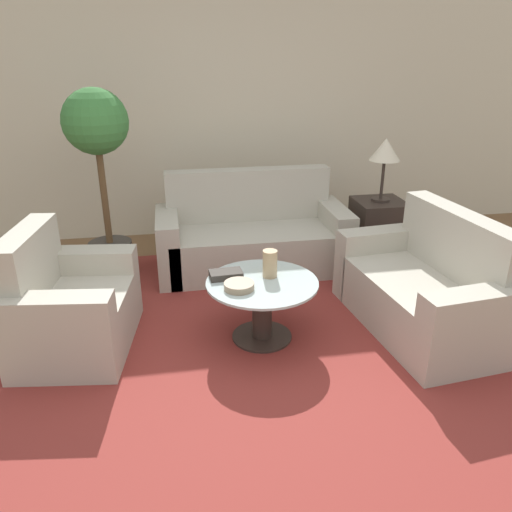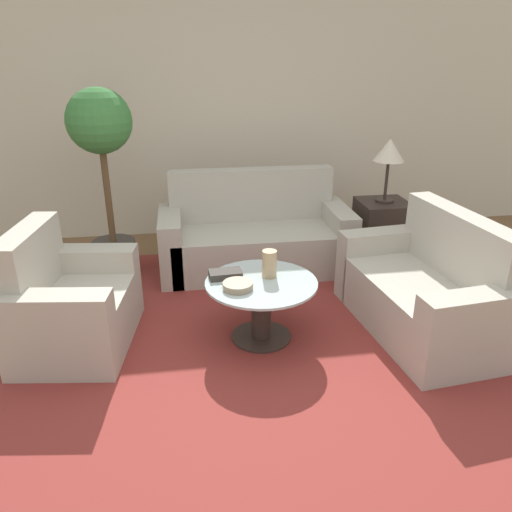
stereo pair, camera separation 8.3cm
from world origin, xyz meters
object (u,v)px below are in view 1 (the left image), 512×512
object	(u,v)px
sofa_main	(252,238)
bowl	(239,286)
loveseat	(427,291)
coffee_table	(262,302)
potted_plant	(99,153)
book_stack	(226,274)
table_lamp	(385,152)
vase	(270,264)
armchair	(67,309)

from	to	relation	value
sofa_main	bowl	xyz separation A→B (m)	(-0.32, -1.41, 0.19)
loveseat	coffee_table	distance (m)	1.26
sofa_main	potted_plant	xyz separation A→B (m)	(-1.33, 0.09, 0.84)
loveseat	book_stack	bearing A→B (deg)	-101.59
loveseat	bowl	size ratio (longest dim) A/B	7.07
table_lamp	coffee_table	bearing A→B (deg)	-137.20
coffee_table	bowl	size ratio (longest dim) A/B	3.85
potted_plant	bowl	size ratio (longest dim) A/B	8.11
loveseat	vase	xyz separation A→B (m)	(-1.19, 0.11, 0.27)
loveseat	potted_plant	world-z (taller)	potted_plant
table_lamp	bowl	world-z (taller)	table_lamp
loveseat	table_lamp	xyz separation A→B (m)	(0.17, 1.36, 0.78)
vase	book_stack	bearing A→B (deg)	173.78
sofa_main	vase	size ratio (longest dim) A/B	8.94
potted_plant	book_stack	size ratio (longest dim) A/B	7.03
armchair	bowl	bearing A→B (deg)	-93.44
table_lamp	bowl	size ratio (longest dim) A/B	2.92
loveseat	coffee_table	xyz separation A→B (m)	(-1.25, 0.03, 0.01)
table_lamp	bowl	bearing A→B (deg)	-138.68
table_lamp	bowl	distance (m)	2.22
potted_plant	coffee_table	bearing A→B (deg)	-50.06
coffee_table	book_stack	world-z (taller)	book_stack
armchair	potted_plant	world-z (taller)	potted_plant
bowl	vase	bearing A→B (deg)	33.37
sofa_main	armchair	size ratio (longest dim) A/B	1.69
sofa_main	table_lamp	distance (m)	1.50
table_lamp	loveseat	bearing A→B (deg)	-97.26
coffee_table	book_stack	bearing A→B (deg)	156.03
armchair	book_stack	xyz separation A→B (m)	(1.12, -0.03, 0.20)
vase	book_stack	xyz separation A→B (m)	(-0.31, 0.03, -0.07)
coffee_table	vase	distance (m)	0.28
potted_plant	vase	bearing A→B (deg)	-46.91
potted_plant	vase	distance (m)	1.92
armchair	bowl	xyz separation A→B (m)	(1.18, -0.23, 0.19)
armchair	coffee_table	bearing A→B (deg)	-88.37
loveseat	coffee_table	size ratio (longest dim) A/B	1.84
bowl	book_stack	distance (m)	0.21
sofa_main	table_lamp	size ratio (longest dim) A/B	2.95
coffee_table	vase	bearing A→B (deg)	46.69
coffee_table	potted_plant	xyz separation A→B (m)	(-1.19, 1.42, 0.83)
armchair	coffee_table	size ratio (longest dim) A/B	1.33
coffee_table	table_lamp	bearing A→B (deg)	42.80
potted_plant	vase	size ratio (longest dim) A/B	8.43
armchair	table_lamp	world-z (taller)	table_lamp
coffee_table	bowl	world-z (taller)	bowl
potted_plant	bowl	world-z (taller)	potted_plant
armchair	book_stack	size ratio (longest dim) A/B	4.42
book_stack	table_lamp	bearing A→B (deg)	32.28
armchair	potted_plant	xyz separation A→B (m)	(0.17, 1.27, 0.84)
book_stack	armchair	bearing A→B (deg)	174.54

